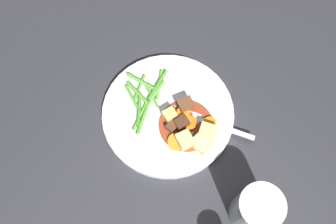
# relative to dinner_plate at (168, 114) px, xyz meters

# --- Properties ---
(ground_plane) EXTENTS (3.00, 3.00, 0.00)m
(ground_plane) POSITION_rel_dinner_plate_xyz_m (0.00, 0.00, -0.01)
(ground_plane) COLOR #2D2D33
(dinner_plate) EXTENTS (0.27, 0.27, 0.02)m
(dinner_plate) POSITION_rel_dinner_plate_xyz_m (0.00, 0.00, 0.00)
(dinner_plate) COLOR white
(dinner_plate) RESTS_ON ground_plane
(stew_sauce) EXTENTS (0.11, 0.11, 0.00)m
(stew_sauce) POSITION_rel_dinner_plate_xyz_m (0.05, 0.00, 0.01)
(stew_sauce) COLOR #93381E
(stew_sauce) RESTS_ON dinner_plate
(carrot_slice_0) EXTENTS (0.03, 0.03, 0.01)m
(carrot_slice_0) POSITION_rel_dinner_plate_xyz_m (0.08, 0.03, 0.01)
(carrot_slice_0) COLOR orange
(carrot_slice_0) RESTS_ON dinner_plate
(carrot_slice_1) EXTENTS (0.04, 0.04, 0.01)m
(carrot_slice_1) POSITION_rel_dinner_plate_xyz_m (0.05, 0.01, 0.01)
(carrot_slice_1) COLOR orange
(carrot_slice_1) RESTS_ON dinner_plate
(carrot_slice_2) EXTENTS (0.05, 0.05, 0.01)m
(carrot_slice_2) POSITION_rel_dinner_plate_xyz_m (0.05, -0.04, 0.01)
(carrot_slice_2) COLOR orange
(carrot_slice_2) RESTS_ON dinner_plate
(carrot_slice_3) EXTENTS (0.04, 0.04, 0.01)m
(carrot_slice_3) POSITION_rel_dinner_plate_xyz_m (0.03, 0.01, 0.02)
(carrot_slice_3) COLOR orange
(carrot_slice_3) RESTS_ON dinner_plate
(potato_chunk_0) EXTENTS (0.03, 0.03, 0.02)m
(potato_chunk_0) POSITION_rel_dinner_plate_xyz_m (0.01, -0.01, 0.02)
(potato_chunk_0) COLOR #DBBC6B
(potato_chunk_0) RESTS_ON dinner_plate
(potato_chunk_1) EXTENTS (0.04, 0.04, 0.03)m
(potato_chunk_1) POSITION_rel_dinner_plate_xyz_m (0.09, 0.01, 0.02)
(potato_chunk_1) COLOR #E5CC7A
(potato_chunk_1) RESTS_ON dinner_plate
(potato_chunk_2) EXTENTS (0.04, 0.04, 0.03)m
(potato_chunk_2) POSITION_rel_dinner_plate_xyz_m (0.07, -0.03, 0.02)
(potato_chunk_2) COLOR #E5CC7A
(potato_chunk_2) RESTS_ON dinner_plate
(potato_chunk_3) EXTENTS (0.04, 0.04, 0.03)m
(potato_chunk_3) POSITION_rel_dinner_plate_xyz_m (0.10, -0.01, 0.02)
(potato_chunk_3) COLOR #EAD68C
(potato_chunk_3) RESTS_ON dinner_plate
(meat_chunk_0) EXTENTS (0.02, 0.02, 0.02)m
(meat_chunk_0) POSITION_rel_dinner_plate_xyz_m (0.03, -0.02, 0.02)
(meat_chunk_0) COLOR #56331E
(meat_chunk_0) RESTS_ON dinner_plate
(meat_chunk_1) EXTENTS (0.03, 0.03, 0.02)m
(meat_chunk_1) POSITION_rel_dinner_plate_xyz_m (0.08, -0.02, 0.02)
(meat_chunk_1) COLOR #4C2B19
(meat_chunk_1) RESTS_ON dinner_plate
(meat_chunk_2) EXTENTS (0.03, 0.03, 0.02)m
(meat_chunk_2) POSITION_rel_dinner_plate_xyz_m (0.04, -0.01, 0.02)
(meat_chunk_2) COLOR #4C2B19
(meat_chunk_2) RESTS_ON dinner_plate
(meat_chunk_3) EXTENTS (0.04, 0.04, 0.03)m
(meat_chunk_3) POSITION_rel_dinner_plate_xyz_m (0.02, 0.03, 0.02)
(meat_chunk_3) COLOR brown
(meat_chunk_3) RESTS_ON dinner_plate
(green_bean_0) EXTENTS (0.02, 0.08, 0.01)m
(green_bean_0) POSITION_rel_dinner_plate_xyz_m (-0.05, 0.03, 0.01)
(green_bean_0) COLOR #4C8E33
(green_bean_0) RESTS_ON dinner_plate
(green_bean_1) EXTENTS (0.03, 0.06, 0.01)m
(green_bean_1) POSITION_rel_dinner_plate_xyz_m (-0.08, 0.01, 0.01)
(green_bean_1) COLOR #599E38
(green_bean_1) RESTS_ON dinner_plate
(green_bean_2) EXTENTS (0.06, 0.03, 0.01)m
(green_bean_2) POSITION_rel_dinner_plate_xyz_m (-0.08, -0.02, 0.01)
(green_bean_2) COLOR #599E38
(green_bean_2) RESTS_ON dinner_plate
(green_bean_3) EXTENTS (0.03, 0.07, 0.01)m
(green_bean_3) POSITION_rel_dinner_plate_xyz_m (-0.03, -0.04, 0.01)
(green_bean_3) COLOR #599E38
(green_bean_3) RESTS_ON dinner_plate
(green_bean_4) EXTENTS (0.04, 0.06, 0.01)m
(green_bean_4) POSITION_rel_dinner_plate_xyz_m (-0.05, 0.04, 0.01)
(green_bean_4) COLOR #66AD42
(green_bean_4) RESTS_ON dinner_plate
(green_bean_5) EXTENTS (0.07, 0.02, 0.01)m
(green_bean_5) POSITION_rel_dinner_plate_xyz_m (-0.07, -0.01, 0.01)
(green_bean_5) COLOR #599E38
(green_bean_5) RESTS_ON dinner_plate
(green_bean_6) EXTENTS (0.08, 0.02, 0.01)m
(green_bean_6) POSITION_rel_dinner_plate_xyz_m (-0.08, 0.02, 0.01)
(green_bean_6) COLOR #599E38
(green_bean_6) RESTS_ON dinner_plate
(green_bean_7) EXTENTS (0.03, 0.07, 0.01)m
(green_bean_7) POSITION_rel_dinner_plate_xyz_m (-0.04, -0.04, 0.01)
(green_bean_7) COLOR #599E38
(green_bean_7) RESTS_ON dinner_plate
(green_bean_8) EXTENTS (0.01, 0.05, 0.01)m
(green_bean_8) POSITION_rel_dinner_plate_xyz_m (-0.05, 0.02, 0.01)
(green_bean_8) COLOR #599E38
(green_bean_8) RESTS_ON dinner_plate
(green_bean_9) EXTENTS (0.05, 0.03, 0.01)m
(green_bean_9) POSITION_rel_dinner_plate_xyz_m (-0.05, 0.01, 0.01)
(green_bean_9) COLOR #599E38
(green_bean_9) RESTS_ON dinner_plate
(green_bean_10) EXTENTS (0.05, 0.06, 0.01)m
(green_bean_10) POSITION_rel_dinner_plate_xyz_m (-0.05, -0.03, 0.01)
(green_bean_10) COLOR #4C8E33
(green_bean_10) RESTS_ON dinner_plate
(fork) EXTENTS (0.17, 0.07, 0.00)m
(fork) POSITION_rel_dinner_plate_xyz_m (0.08, 0.03, 0.01)
(fork) COLOR silver
(fork) RESTS_ON dinner_plate
(water_glass) EXTENTS (0.08, 0.08, 0.11)m
(water_glass) POSITION_rel_dinner_plate_xyz_m (0.25, -0.06, 0.05)
(water_glass) COLOR silver
(water_glass) RESTS_ON ground_plane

